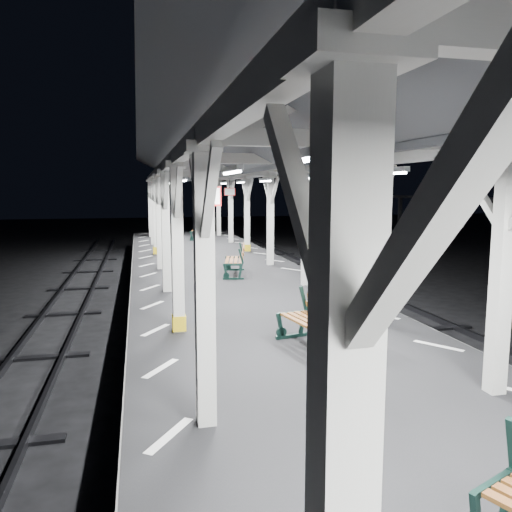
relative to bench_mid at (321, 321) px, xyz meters
name	(u,v)px	position (x,y,z in m)	size (l,w,h in m)	color
ground	(308,413)	(-0.31, -0.24, -1.53)	(120.00, 120.00, 0.00)	black
platform	(308,385)	(-0.31, -0.24, -1.03)	(6.00, 50.00, 1.00)	black
hazard_stripes_left	(161,368)	(-2.76, -0.24, -0.53)	(1.00, 48.00, 0.01)	silver
hazard_stripes_right	(438,346)	(2.14, -0.24, -0.53)	(1.00, 48.00, 0.01)	silver
canopy	(313,140)	(-0.31, -0.26, 3.04)	(5.40, 49.00, 4.65)	beige
bench_mid	(321,321)	(0.00, 0.00, 0.00)	(1.00, 1.93, 0.99)	#122C26
bench_far	(237,259)	(0.08, 7.93, -0.01)	(1.03, 1.91, 0.98)	#122C26
bench_extra	(200,229)	(0.33, 19.91, 0.01)	(1.12, 1.99, 1.02)	#122C26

